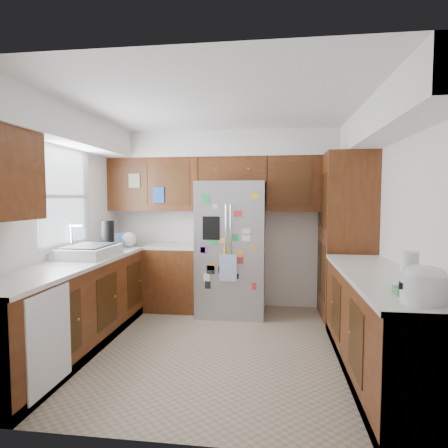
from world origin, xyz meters
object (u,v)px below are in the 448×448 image
(fridge, at_px, (232,248))
(paper_towel, at_px, (409,271))
(rice_cooker, at_px, (424,283))
(pantry, at_px, (346,237))

(fridge, relative_size, paper_towel, 6.51)
(fridge, xyz_separation_m, paper_towel, (1.54, -2.22, 0.16))
(fridge, distance_m, paper_towel, 2.71)
(fridge, height_order, paper_towel, fridge)
(fridge, height_order, rice_cooker, fridge)
(fridge, distance_m, rice_cooker, 2.99)
(pantry, relative_size, paper_towel, 7.78)
(fridge, xyz_separation_m, rice_cooker, (1.50, -2.58, 0.15))
(pantry, height_order, rice_cooker, pantry)
(pantry, height_order, fridge, pantry)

